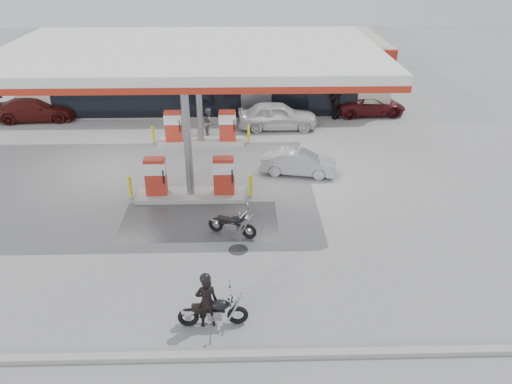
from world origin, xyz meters
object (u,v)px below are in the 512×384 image
sedan_white (277,116)px  attendant (209,122)px  pump_island_far (201,131)px  parked_car_right (370,105)px  parked_car_left (35,109)px  pump_island_near (190,182)px  biker_walking (336,103)px  main_motorcycle (214,312)px  biker_main (207,302)px  parked_motorcycle (233,225)px  hatchback_silver (299,162)px

sedan_white → attendant: 3.94m
pump_island_far → parked_car_right: 10.93m
attendant → parked_car_right: attendant is taller
attendant → parked_car_right: size_ratio=0.37×
sedan_white → parked_car_left: size_ratio=0.95×
pump_island_near → biker_walking: biker_walking is taller
main_motorcycle → biker_walking: (6.36, 17.53, 0.51)m
biker_main → sedan_white: 16.22m
pump_island_far → biker_main: bearing=-85.2°
parked_motorcycle → sedan_white: (2.34, 11.21, 0.32)m
main_motorcycle → parked_car_right: (8.59, 18.26, 0.13)m
sedan_white → attendant: size_ratio=2.86×
main_motorcycle → sedan_white: bearing=78.0°
pump_island_far → attendant: size_ratio=3.30×
parked_car_right → biker_walking: size_ratio=2.18×
pump_island_near → attendant: 7.14m
parked_motorcycle → parked_car_left: (-11.81, 13.01, 0.24)m
hatchback_silver → biker_walking: 8.17m
pump_island_near → main_motorcycle: size_ratio=2.58×
main_motorcycle → sedan_white: size_ratio=0.45×
pump_island_far → attendant: bearing=72.5°
pump_island_near → parked_car_right: size_ratio=1.22×
hatchback_silver → parked_car_right: size_ratio=0.81×
sedan_white → attendant: attendant is taller
main_motorcycle → attendant: attendant is taller
biker_main → parked_motorcycle: biker_main is taller
biker_main → sedan_white: (2.98, 15.94, -0.08)m
sedan_white → parked_car_left: 14.26m
biker_main → sedan_white: bearing=-109.3°
main_motorcycle → sedan_white: (2.79, 15.93, 0.31)m
attendant → parked_car_left: 10.75m
hatchback_silver → parked_motorcycle: bearing=162.0°
biker_main → pump_island_near: bearing=-90.2°
hatchback_silver → parked_car_right: 9.82m
sedan_white → parked_car_right: size_ratio=1.06×
pump_island_far → parked_car_left: size_ratio=1.10×
parked_motorcycle → sedan_white: sedan_white is taller
pump_island_near → pump_island_far: 6.00m
biker_main → hatchback_silver: bearing=-118.5°
pump_island_near → attendant: (0.36, 7.13, 0.07)m
pump_island_near → parked_car_right: (9.95, 10.52, -0.13)m
main_motorcycle → biker_walking: bearing=68.0°
pump_island_far → sedan_white: bearing=28.0°
sedan_white → parked_car_left: bearing=81.9°
main_motorcycle → biker_walking: biker_walking is taller
pump_island_far → biker_walking: (7.71, 3.80, 0.26)m
biker_main → attendant: size_ratio=1.07×
main_motorcycle → parked_car_left: bearing=120.5°
biker_main → parked_car_right: bearing=-124.4°
main_motorcycle → parked_car_right: 20.18m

